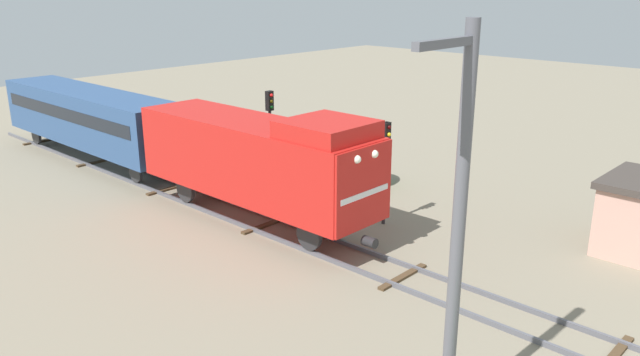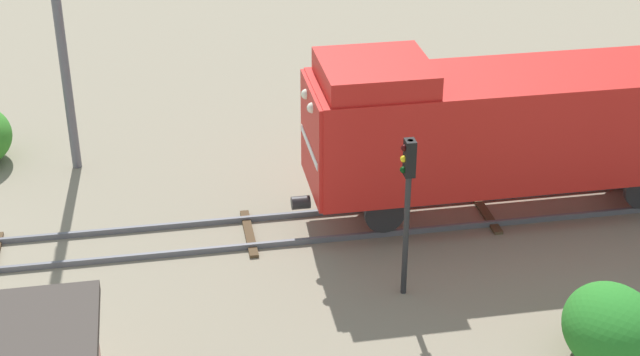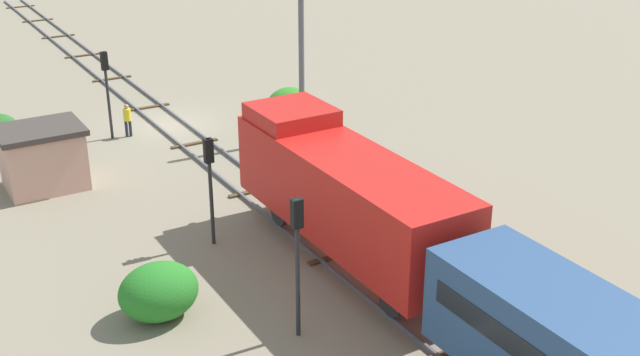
{
  "view_description": "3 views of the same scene",
  "coord_description": "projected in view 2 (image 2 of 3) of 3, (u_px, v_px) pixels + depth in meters",
  "views": [
    {
      "loc": [
        -15.37,
        -0.62,
        9.28
      ],
      "look_at": [
        0.05,
        13.75,
        2.62
      ],
      "focal_mm": 35.0,
      "sensor_mm": 36.0,
      "label": 1
    },
    {
      "loc": [
        22.71,
        7.84,
        13.69
      ],
      "look_at": [
        -0.17,
        11.97,
        1.47
      ],
      "focal_mm": 55.0,
      "sensor_mm": 36.0,
      "label": 2
    },
    {
      "loc": [
        13.51,
        38.2,
        13.95
      ],
      "look_at": [
        -0.7,
        14.24,
        2.05
      ],
      "focal_mm": 45.0,
      "sensor_mm": 36.0,
      "label": 3
    }
  ],
  "objects": [
    {
      "name": "traffic_signal_mid",
      "position": [
        408.0,
        189.0,
        22.73
      ],
      "size": [
        0.32,
        0.34,
        4.15
      ],
      "color": "#262628",
      "rests_on": "ground"
    },
    {
      "name": "bush_far",
      "position": [
        612.0,
        329.0,
        21.22
      ],
      "size": [
        2.53,
        2.07,
        1.84
      ],
      "primitive_type": "ellipsoid",
      "color": "#287A26",
      "rests_on": "ground"
    },
    {
      "name": "locomotive",
      "position": [
        506.0,
        122.0,
        26.31
      ],
      "size": [
        2.9,
        11.6,
        4.6
      ],
      "color": "red",
      "rests_on": "railway_track"
    },
    {
      "name": "catenary_mast",
      "position": [
        59.0,
        23.0,
        28.02
      ],
      "size": [
        1.94,
        0.28,
        8.66
      ],
      "color": "#595960",
      "rests_on": "ground"
    }
  ]
}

